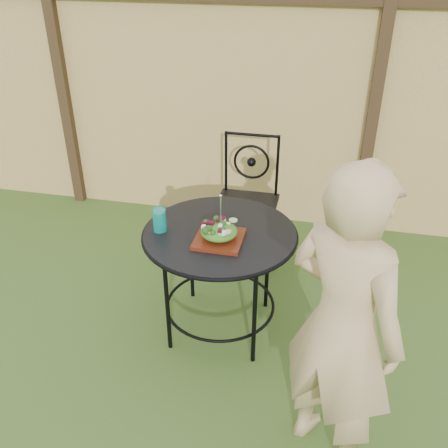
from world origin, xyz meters
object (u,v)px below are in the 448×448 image
diner (342,329)px  salad_plate (219,239)px  patio_table (220,251)px  patio_chair (247,196)px

diner → salad_plate: (-0.69, 0.66, -0.05)m
diner → salad_plate: bearing=-8.1°
diner → patio_table: bearing=-11.3°
patio_table → diner: size_ratio=0.59×
patio_chair → diner: diner is taller
patio_chair → salad_plate: (0.01, -1.00, 0.23)m
patio_table → patio_chair: bearing=89.6°
patio_table → patio_chair: size_ratio=0.97×
salad_plate → diner: bearing=-43.6°
patio_table → salad_plate: 0.18m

